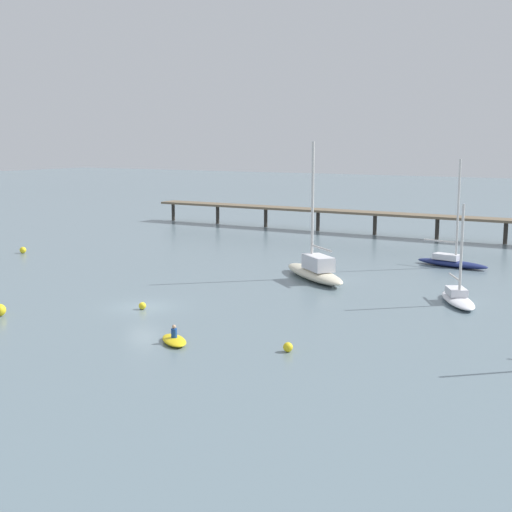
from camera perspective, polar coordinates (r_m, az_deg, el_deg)
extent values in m
plane|color=slate|center=(52.56, -9.09, -4.09)|extent=(400.00, 400.00, 0.00)
cube|color=brown|center=(92.36, 9.61, 3.42)|extent=(67.22, 3.39, 0.30)
cylinder|color=#38332D|center=(108.52, -6.71, 3.56)|extent=(0.50, 0.50, 2.65)
cylinder|color=#38332D|center=(103.79, -3.12, 3.35)|extent=(0.50, 0.50, 2.65)
cylinder|color=#38332D|center=(99.51, 0.79, 3.11)|extent=(0.50, 0.50, 2.65)
cylinder|color=#38332D|center=(95.73, 5.03, 2.83)|extent=(0.50, 0.50, 2.65)
cylinder|color=#38332D|center=(92.52, 9.58, 2.51)|extent=(0.50, 0.50, 2.65)
cylinder|color=#38332D|center=(89.93, 14.43, 2.15)|extent=(0.50, 0.50, 2.65)
cylinder|color=#38332D|center=(88.03, 19.52, 1.76)|extent=(0.50, 0.50, 2.65)
ellipsoid|color=white|center=(55.02, 16.00, -3.45)|extent=(4.72, 6.39, 0.54)
cube|color=silver|center=(55.39, 15.89, -2.78)|extent=(2.08, 2.34, 0.57)
cylinder|color=silver|center=(54.04, 16.27, 0.36)|extent=(0.20, 0.20, 6.98)
cylinder|color=silver|center=(55.81, 15.77, -1.67)|extent=(1.60, 2.63, 0.16)
ellipsoid|color=beige|center=(62.27, 4.71, -1.44)|extent=(9.28, 8.13, 0.99)
cube|color=silver|center=(61.36, 5.05, -0.56)|extent=(3.62, 3.37, 1.23)
cylinder|color=silver|center=(61.88, 4.59, 4.11)|extent=(0.24, 0.24, 11.02)
cylinder|color=silver|center=(60.62, 5.30, 0.63)|extent=(3.05, 2.51, 0.19)
ellipsoid|color=navy|center=(70.85, 15.57, -0.59)|extent=(7.49, 3.16, 0.64)
cube|color=silver|center=(71.01, 15.17, -0.06)|extent=(2.74, 1.71, 0.56)
cylinder|color=silver|center=(70.01, 16.02, 3.56)|extent=(0.21, 0.21, 9.73)
cylinder|color=silver|center=(71.14, 14.66, 1.18)|extent=(3.41, 0.84, 0.17)
ellipsoid|color=yellow|center=(43.11, -6.63, -6.78)|extent=(3.05, 2.81, 0.35)
cylinder|color=navy|center=(42.99, -6.64, -6.21)|extent=(0.51, 0.51, 0.55)
sphere|color=tan|center=(42.89, -6.65, -5.70)|extent=(0.24, 0.24, 0.24)
sphere|color=yellow|center=(41.11, 2.60, -7.37)|extent=(0.57, 0.57, 0.57)
sphere|color=yellow|center=(52.35, -20.01, -4.12)|extent=(0.85, 0.85, 0.85)
sphere|color=yellow|center=(51.79, -9.17, -3.99)|extent=(0.53, 0.53, 0.53)
sphere|color=yellow|center=(80.54, -18.33, 0.46)|extent=(0.70, 0.70, 0.70)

